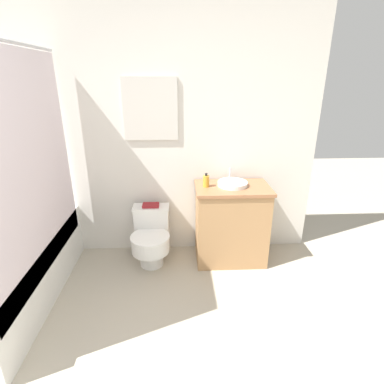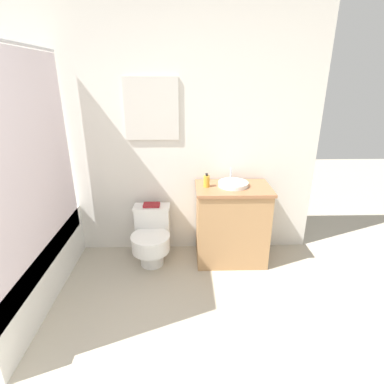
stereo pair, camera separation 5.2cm
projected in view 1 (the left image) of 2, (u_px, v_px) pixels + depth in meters
wall_back at (134, 133)px, 2.88m from camera, size 3.59×0.07×2.50m
shower_area at (11, 270)px, 2.42m from camera, size 0.67×1.59×1.98m
toilet at (151, 237)px, 2.96m from camera, size 0.38×0.51×0.55m
vanity at (231, 224)px, 2.98m from camera, size 0.71×0.46×0.79m
sink at (233, 184)px, 2.85m from camera, size 0.28×0.32×0.13m
soap_bottle at (206, 181)px, 2.81m from camera, size 0.06×0.06×0.13m
book_on_tank at (151, 205)px, 2.98m from camera, size 0.16×0.11×0.02m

